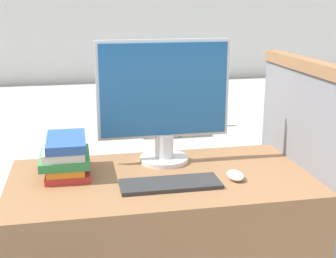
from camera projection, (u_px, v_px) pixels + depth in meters
name	position (u px, v px, depth m)	size (l,w,h in m)	color
wall_back	(92.00, 0.00, 7.92)	(12.00, 0.06, 2.80)	white
desk	(161.00, 256.00, 2.01)	(1.22, 0.65, 0.73)	#8C603D
carrel_divider	(298.00, 189.00, 2.11)	(0.07, 0.75, 1.19)	slate
monitor	(164.00, 100.00, 2.02)	(0.58, 0.22, 0.54)	silver
keyboard	(170.00, 184.00, 1.81)	(0.39, 0.15, 0.02)	#2D2D2D
mouse	(235.00, 175.00, 1.88)	(0.06, 0.10, 0.03)	white
book_stack	(66.00, 157.00, 1.91)	(0.20, 0.26, 0.16)	#B72D28
far_chair	(158.00, 85.00, 5.09)	(0.44, 0.44, 0.96)	brown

